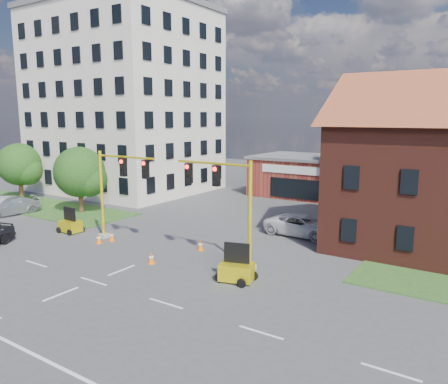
% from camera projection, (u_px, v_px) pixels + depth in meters
% --- Properties ---
extents(ground, '(120.00, 120.00, 0.00)m').
position_uv_depth(ground, '(94.00, 281.00, 22.92)').
color(ground, '#424245').
rests_on(ground, ground).
extents(grass_verge_nw, '(22.00, 6.00, 0.08)m').
position_uv_depth(grass_verge_nw, '(37.00, 206.00, 41.98)').
color(grass_verge_nw, '#254C1C').
rests_on(grass_verge_nw, ground).
extents(lane_markings, '(60.00, 36.00, 0.01)m').
position_uv_depth(lane_markings, '(43.00, 301.00, 20.45)').
color(lane_markings, silver).
rests_on(lane_markings, ground).
extents(office_block, '(18.40, 15.40, 20.60)m').
position_uv_depth(office_block, '(124.00, 101.00, 50.00)').
color(office_block, beige).
rests_on(office_block, ground).
extents(brick_shop, '(12.40, 8.40, 4.30)m').
position_uv_depth(brick_shop, '(313.00, 176.00, 47.21)').
color(brick_shop, maroon).
rests_on(brick_shop, ground).
extents(tree_large, '(7.34, 6.99, 10.17)m').
position_uv_depth(tree_large, '(372.00, 140.00, 40.38)').
color(tree_large, '#372314').
rests_on(tree_large, ground).
extents(tree_nw_front, '(4.69, 4.47, 5.92)m').
position_uv_depth(tree_nw_front, '(82.00, 174.00, 38.48)').
color(tree_nw_front, '#372314').
rests_on(tree_nw_front, ground).
extents(tree_nw_rear, '(4.52, 4.30, 5.87)m').
position_uv_depth(tree_nw_rear, '(21.00, 166.00, 44.31)').
color(tree_nw_rear, '#372314').
rests_on(tree_nw_rear, ground).
extents(signal_mast_west, '(5.30, 0.60, 6.20)m').
position_uv_depth(signal_mast_west, '(118.00, 186.00, 29.54)').
color(signal_mast_west, gray).
rests_on(signal_mast_west, ground).
extents(signal_mast_east, '(5.30, 0.60, 6.20)m').
position_uv_depth(signal_mast_east, '(225.00, 199.00, 24.82)').
color(signal_mast_east, gray).
rests_on(signal_mast_east, ground).
extents(trailer_west, '(1.63, 1.11, 1.83)m').
position_uv_depth(trailer_west, '(70.00, 225.00, 32.42)').
color(trailer_west, yellow).
rests_on(trailer_west, ground).
extents(trailer_east, '(2.01, 1.61, 1.99)m').
position_uv_depth(trailer_east, '(237.00, 270.00, 22.83)').
color(trailer_east, yellow).
rests_on(trailer_east, ground).
extents(cone_a, '(0.40, 0.40, 0.70)m').
position_uv_depth(cone_a, '(111.00, 236.00, 30.24)').
color(cone_a, '#E65F0C').
rests_on(cone_a, ground).
extents(cone_b, '(0.40, 0.40, 0.70)m').
position_uv_depth(cone_b, '(99.00, 239.00, 29.66)').
color(cone_b, '#E65F0C').
rests_on(cone_b, ground).
extents(cone_c, '(0.40, 0.40, 0.70)m').
position_uv_depth(cone_c, '(151.00, 258.00, 25.58)').
color(cone_c, '#E65F0C').
rests_on(cone_c, ground).
extents(cone_d, '(0.40, 0.40, 0.70)m').
position_uv_depth(cone_d, '(200.00, 245.00, 28.11)').
color(cone_d, '#E65F0C').
rests_on(cone_d, ground).
extents(pickup_white, '(5.55, 2.72, 1.52)m').
position_uv_depth(pickup_white, '(302.00, 226.00, 31.51)').
color(pickup_white, silver).
rests_on(pickup_white, ground).
extents(sedan_silver_front, '(3.20, 4.90, 1.53)m').
position_uv_depth(sedan_silver_front, '(0.00, 205.00, 38.67)').
color(sedan_silver_front, '#AFB3B7').
rests_on(sedan_silver_front, ground).
extents(sedan_silver_rear, '(2.87, 5.26, 1.45)m').
position_uv_depth(sedan_silver_rear, '(11.00, 207.00, 38.29)').
color(sedan_silver_rear, '#AFB3B7').
rests_on(sedan_silver_rear, ground).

